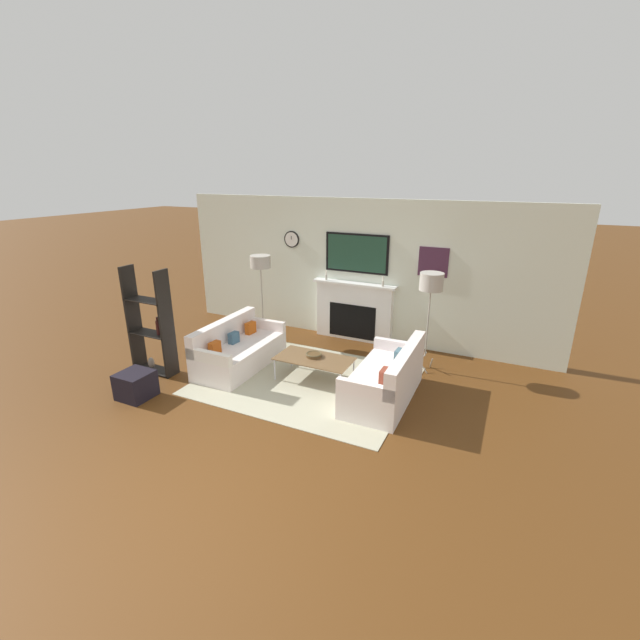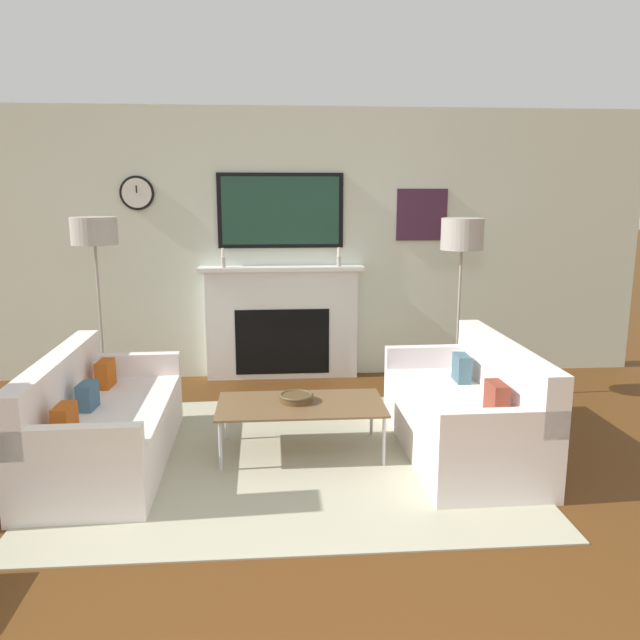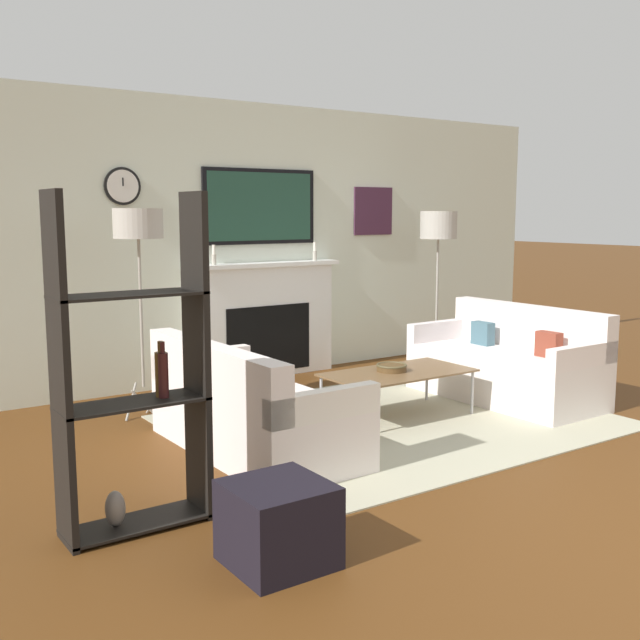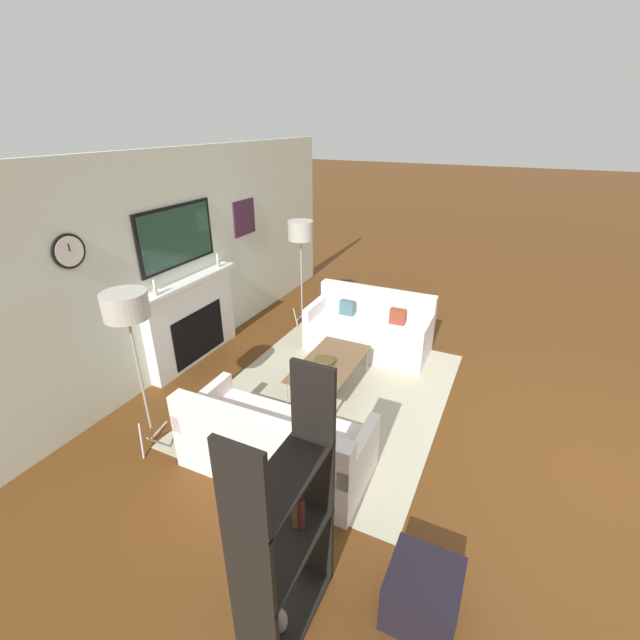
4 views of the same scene
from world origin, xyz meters
The scene contains 11 objects.
ground_plane centered at (0.00, 0.00, 0.00)m, with size 60.00×60.00×0.00m, color #553012.
fireplace_wall centered at (0.00, 4.88, 1.23)m, with size 7.49×0.28×2.70m.
area_rug centered at (0.00, 2.77, 0.01)m, with size 3.21×2.53×0.01m.
couch_left centered at (-1.30, 2.76, 0.28)m, with size 0.83×1.73×0.78m.
couch_right centered at (1.30, 2.77, 0.29)m, with size 0.81×1.69×0.82m.
coffee_table centered at (0.10, 2.84, 0.36)m, with size 1.20×0.62×0.38m.
decorative_bowl centered at (0.07, 2.89, 0.41)m, with size 0.25×0.25×0.06m.
floor_lamp_left centered at (-1.59, 3.99, 1.53)m, with size 0.38×0.38×1.68m.
floor_lamp_right centered at (1.59, 3.99, 1.49)m, with size 0.37×0.37×1.66m.
shelf_unit centered at (-2.41, 1.99, 0.80)m, with size 0.76×0.28×1.75m.
ottoman centered at (-2.01, 1.22, 0.20)m, with size 0.45×0.45×0.39m.
Camera 1 is at (2.84, -2.64, 3.13)m, focal length 24.00 mm.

